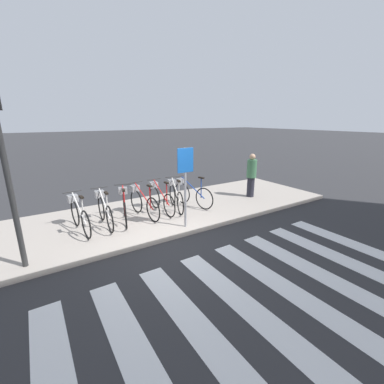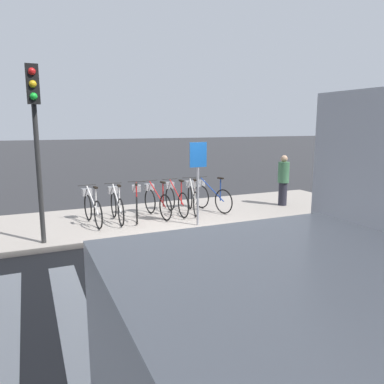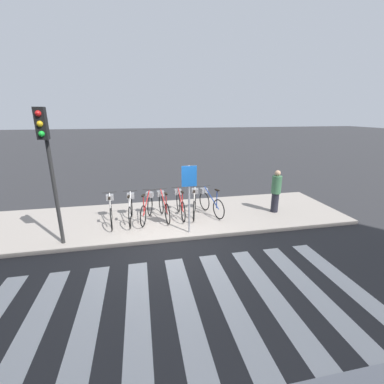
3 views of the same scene
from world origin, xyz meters
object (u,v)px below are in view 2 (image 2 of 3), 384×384
object	(u,v)px
parked_bicycle_5	(192,197)
sign_post	(198,169)
parked_bicycle_3	(156,200)
parked_bicycle_4	(175,198)
pedestrian	(283,179)
parked_bicycle_0	(92,206)
traffic_light	(35,118)
parked_bicycle_2	(137,202)
parked_bicycle_1	(116,204)
parked_bicycle_6	(210,195)

from	to	relation	value
parked_bicycle_5	sign_post	distance (m)	1.75
sign_post	parked_bicycle_3	bearing A→B (deg)	115.81
parked_bicycle_4	pedestrian	bearing A→B (deg)	-5.55
parked_bicycle_0	sign_post	size ratio (longest dim) A/B	0.80
parked_bicycle_4	traffic_light	xyz separation A→B (m)	(-3.53, -1.46, 2.15)
parked_bicycle_2	pedestrian	xyz separation A→B (m)	(4.59, -0.21, 0.37)
pedestrian	traffic_light	bearing A→B (deg)	-170.84
pedestrian	parked_bicycle_1	bearing A→B (deg)	177.78
parked_bicycle_3	pedestrian	bearing A→B (deg)	-3.68
parked_bicycle_3	parked_bicycle_2	bearing A→B (deg)	-174.85
parked_bicycle_2	parked_bicycle_6	bearing A→B (deg)	2.59
parked_bicycle_2	parked_bicycle_5	xyz separation A→B (m)	(1.66, 0.10, 0.00)
parked_bicycle_3	traffic_light	bearing A→B (deg)	-154.75
parked_bicycle_4	parked_bicycle_6	world-z (taller)	same
traffic_light	sign_post	xyz separation A→B (m)	(3.58, 0.05, -1.19)
parked_bicycle_5	pedestrian	world-z (taller)	pedestrian
traffic_light	parked_bicycle_4	bearing A→B (deg)	22.47
parked_bicycle_1	parked_bicycle_5	world-z (taller)	same
pedestrian	sign_post	bearing A→B (deg)	-162.42
parked_bicycle_3	parked_bicycle_5	distance (m)	1.11
parked_bicycle_5	pedestrian	bearing A→B (deg)	-6.13
pedestrian	traffic_light	distance (m)	7.29
parked_bicycle_0	traffic_light	distance (m)	2.78
parked_bicycle_6	parked_bicycle_2	bearing A→B (deg)	-177.41
parked_bicycle_4	sign_post	distance (m)	1.71
sign_post	parked_bicycle_0	bearing A→B (deg)	152.54
parked_bicycle_5	traffic_light	xyz separation A→B (m)	(-4.05, -1.44, 2.15)
traffic_light	sign_post	world-z (taller)	traffic_light
parked_bicycle_3	sign_post	distance (m)	1.77
parked_bicycle_3	parked_bicycle_6	distance (m)	1.67
parked_bicycle_1	sign_post	xyz separation A→B (m)	(1.75, -1.28, 0.96)
parked_bicycle_2	parked_bicycle_6	size ratio (longest dim) A/B	1.00
parked_bicycle_2	parked_bicycle_0	bearing A→B (deg)	-177.59
pedestrian	sign_post	distance (m)	3.61
parked_bicycle_6	traffic_light	size ratio (longest dim) A/B	0.44
parked_bicycle_0	parked_bicycle_5	world-z (taller)	same
parked_bicycle_3	traffic_light	xyz separation A→B (m)	(-2.94, -1.39, 2.15)
parked_bicycle_1	parked_bicycle_2	world-z (taller)	same
parked_bicycle_4	parked_bicycle_5	size ratio (longest dim) A/B	1.03
parked_bicycle_2	parked_bicycle_6	world-z (taller)	same
parked_bicycle_1	sign_post	world-z (taller)	sign_post
traffic_light	sign_post	bearing A→B (deg)	0.78
parked_bicycle_6	pedestrian	world-z (taller)	pedestrian
parked_bicycle_0	parked_bicycle_4	size ratio (longest dim) A/B	1.00
parked_bicycle_1	parked_bicycle_4	distance (m)	1.70
parked_bicycle_0	pedestrian	xyz separation A→B (m)	(5.78, -0.16, 0.37)
parked_bicycle_5	parked_bicycle_6	bearing A→B (deg)	-0.43
parked_bicycle_6	pedestrian	xyz separation A→B (m)	(2.37, -0.31, 0.37)
parked_bicycle_0	parked_bicycle_5	bearing A→B (deg)	3.11
parked_bicycle_3	parked_bicycle_4	distance (m)	0.60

